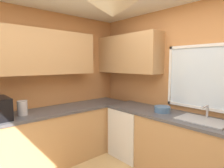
{
  "coord_description": "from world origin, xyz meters",
  "views": [
    {
      "loc": [
        1.21,
        -1.09,
        1.62
      ],
      "look_at": [
        -0.73,
        0.64,
        1.34
      ],
      "focal_mm": 29.94,
      "sensor_mm": 36.0,
      "label": 1
    }
  ],
  "objects_px": {
    "bowl": "(162,109)",
    "kettle": "(22,108)",
    "sink_assembly": "(202,120)",
    "dishwasher": "(132,132)"
  },
  "relations": [
    {
      "from": "bowl",
      "to": "kettle",
      "type": "bearing_deg",
      "value": -126.82
    },
    {
      "from": "kettle",
      "to": "sink_assembly",
      "type": "xyz_separation_m",
      "value": [
        1.82,
        1.65,
        -0.09
      ]
    },
    {
      "from": "sink_assembly",
      "to": "bowl",
      "type": "height_order",
      "value": "sink_assembly"
    },
    {
      "from": "dishwasher",
      "to": "sink_assembly",
      "type": "height_order",
      "value": "sink_assembly"
    },
    {
      "from": "kettle",
      "to": "bowl",
      "type": "bearing_deg",
      "value": 53.18
    },
    {
      "from": "bowl",
      "to": "sink_assembly",
      "type": "bearing_deg",
      "value": 0.64
    },
    {
      "from": "dishwasher",
      "to": "kettle",
      "type": "relative_size",
      "value": 4.01
    },
    {
      "from": "bowl",
      "to": "dishwasher",
      "type": "bearing_deg",
      "value": -177.08
    },
    {
      "from": "dishwasher",
      "to": "bowl",
      "type": "height_order",
      "value": "bowl"
    },
    {
      "from": "dishwasher",
      "to": "sink_assembly",
      "type": "relative_size",
      "value": 1.43
    }
  ]
}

